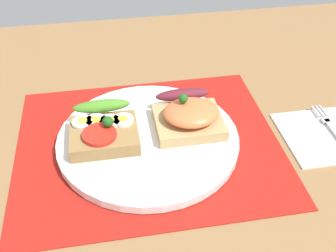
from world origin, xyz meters
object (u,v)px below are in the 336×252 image
Objects in this scene: napkin at (331,134)px; fork at (334,130)px; sandwich_egg_tomato at (104,129)px; sandwich_salmon at (189,115)px; plate at (148,139)px.

napkin is 1.13× the size of fork.
sandwich_salmon reaches higher than sandwich_egg_tomato.
sandwich_salmon reaches higher than napkin.
fork is at bearing 35.23° from napkin.
fork is (0.49, 0.35, 0.46)cm from napkin.
fork is at bearing -10.02° from sandwich_salmon.
sandwich_salmon reaches higher than fork.
plate is at bearing 174.32° from napkin.
sandwich_egg_tomato reaches higher than plate.
sandwich_egg_tomato is 0.73× the size of fork.
plate is 7.12cm from sandwich_salmon.
napkin is at bearing -5.68° from plate.
fork is (28.55, -2.44, -0.18)cm from plate.
plate is 2.02× the size of fork.
napkin is (28.05, -2.79, -0.64)cm from plate.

